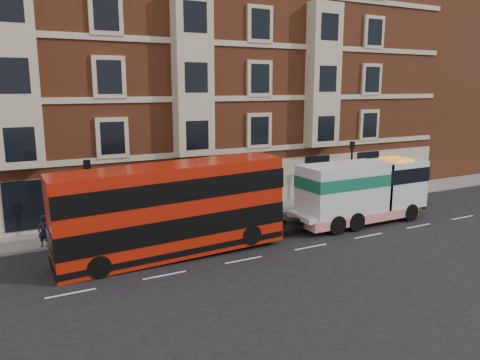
% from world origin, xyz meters
% --- Properties ---
extents(ground, '(120.00, 120.00, 0.00)m').
position_xyz_m(ground, '(0.00, 0.00, 0.00)').
color(ground, black).
rests_on(ground, ground).
extents(sidewalk, '(90.00, 3.00, 0.15)m').
position_xyz_m(sidewalk, '(0.00, 7.50, 0.07)').
color(sidewalk, slate).
rests_on(sidewalk, ground).
extents(victorian_terrace, '(45.00, 12.00, 20.40)m').
position_xyz_m(victorian_terrace, '(0.50, 15.00, 10.07)').
color(victorian_terrace, brown).
rests_on(victorian_terrace, ground).
extents(filler_east, '(18.00, 10.00, 19.00)m').
position_xyz_m(filler_east, '(32.00, 14.00, 9.43)').
color(filler_east, brown).
rests_on(filler_east, ground).
extents(lamp_post_west, '(0.35, 0.15, 4.35)m').
position_xyz_m(lamp_post_west, '(-6.00, 6.20, 2.68)').
color(lamp_post_west, black).
rests_on(lamp_post_west, sidewalk).
extents(lamp_post_east, '(0.35, 0.15, 4.35)m').
position_xyz_m(lamp_post_east, '(12.00, 6.20, 2.68)').
color(lamp_post_east, black).
rests_on(lamp_post_east, sidewalk).
extents(double_decker_bus, '(11.29, 2.59, 4.57)m').
position_xyz_m(double_decker_bus, '(-2.81, 2.21, 2.42)').
color(double_decker_bus, '#B41B0A').
rests_on(double_decker_bus, ground).
extents(tow_truck, '(9.04, 2.67, 3.77)m').
position_xyz_m(tow_truck, '(9.25, 2.21, 2.00)').
color(tow_truck, silver).
rests_on(tow_truck, ground).
extents(pedestrian, '(0.71, 0.62, 1.65)m').
position_xyz_m(pedestrian, '(-8.34, 6.15, 0.98)').
color(pedestrian, black).
rests_on(pedestrian, sidewalk).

